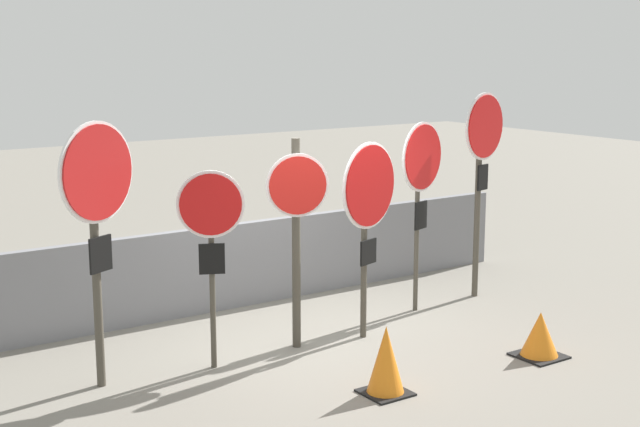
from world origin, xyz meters
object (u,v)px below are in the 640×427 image
object	(u,v)px
stop_sign_1	(211,224)
traffic_cone_0	(540,335)
stop_sign_4	(422,172)
traffic_cone_1	(386,360)
stop_sign_2	(297,214)
stop_sign_0	(97,202)
stop_sign_5	(483,150)
stop_sign_3	(369,200)

from	to	relation	value
stop_sign_1	traffic_cone_0	distance (m)	3.56
stop_sign_4	traffic_cone_1	distance (m)	3.00
stop_sign_1	stop_sign_4	size ratio (longest dim) A/B	0.87
stop_sign_2	traffic_cone_1	distance (m)	1.89
stop_sign_0	stop_sign_5	bearing A→B (deg)	-23.82
stop_sign_4	stop_sign_5	size ratio (longest dim) A/B	0.88
stop_sign_5	traffic_cone_1	bearing A→B (deg)	-162.11
traffic_cone_0	stop_sign_3	bearing A→B (deg)	126.69
stop_sign_1	stop_sign_2	xyz separation A→B (m)	(1.03, 0.06, -0.02)
stop_sign_5	traffic_cone_0	xyz separation A→B (m)	(-1.05, -1.98, -1.65)
stop_sign_1	traffic_cone_1	bearing A→B (deg)	-29.90
traffic_cone_0	stop_sign_0	bearing A→B (deg)	156.47
stop_sign_0	stop_sign_3	distance (m)	2.92
stop_sign_2	traffic_cone_0	size ratio (longest dim) A/B	4.67
stop_sign_0	stop_sign_2	distance (m)	2.12
stop_sign_1	stop_sign_5	world-z (taller)	stop_sign_5
stop_sign_2	stop_sign_3	world-z (taller)	stop_sign_2
stop_sign_4	stop_sign_5	bearing A→B (deg)	-14.70
stop_sign_2	stop_sign_5	world-z (taller)	stop_sign_5
stop_sign_2	stop_sign_5	bearing A→B (deg)	26.00
stop_sign_2	stop_sign_3	bearing A→B (deg)	8.47
stop_sign_1	traffic_cone_1	world-z (taller)	stop_sign_1
stop_sign_0	traffic_cone_0	world-z (taller)	stop_sign_0
stop_sign_1	stop_sign_4	world-z (taller)	stop_sign_4
stop_sign_3	stop_sign_5	distance (m)	2.24
stop_sign_2	stop_sign_5	xyz separation A→B (m)	(2.97, 0.34, 0.43)
stop_sign_5	stop_sign_2	bearing A→B (deg)	172.50
stop_sign_3	traffic_cone_0	bearing A→B (deg)	-70.90
traffic_cone_1	traffic_cone_0	bearing A→B (deg)	-3.58
stop_sign_0	stop_sign_1	distance (m)	1.12
stop_sign_0	traffic_cone_1	distance (m)	3.01
stop_sign_1	stop_sign_4	bearing A→B (deg)	32.17
stop_sign_4	traffic_cone_0	distance (m)	2.43
stop_sign_0	stop_sign_4	bearing A→B (deg)	-23.83
stop_sign_1	traffic_cone_0	world-z (taller)	stop_sign_1
stop_sign_3	traffic_cone_0	size ratio (longest dim) A/B	4.52
stop_sign_0	stop_sign_2	xyz separation A→B (m)	(2.09, -0.10, -0.33)
stop_sign_2	stop_sign_5	distance (m)	3.02
stop_sign_2	traffic_cone_1	bearing A→B (deg)	-71.11
stop_sign_0	stop_sign_4	xyz separation A→B (m)	(4.03, 0.19, -0.07)
stop_sign_4	stop_sign_1	bearing A→B (deg)	169.31
traffic_cone_1	stop_sign_0	bearing A→B (deg)	141.97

